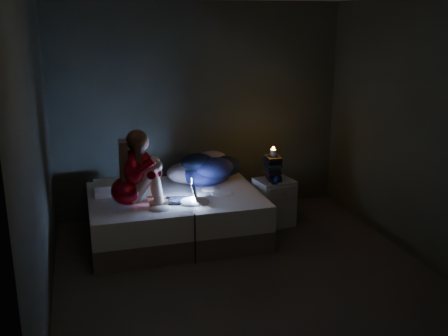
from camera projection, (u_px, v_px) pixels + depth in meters
name	position (u px, v px, depth m)	size (l,w,h in m)	color
floor	(247.00, 276.00, 5.02)	(3.60, 3.80, 0.02)	#48403A
wall_back	(200.00, 110.00, 6.43)	(3.60, 0.02, 2.60)	#303427
wall_front	(357.00, 221.00, 2.89)	(3.60, 0.02, 2.60)	#303427
wall_left	(36.00, 159.00, 4.19)	(0.02, 3.80, 2.60)	#303427
wall_right	(422.00, 133.00, 5.13)	(0.02, 3.80, 2.60)	#303427
bed	(175.00, 216.00, 5.84)	(1.87, 1.40, 0.51)	silver
pillow	(115.00, 187.00, 5.79)	(0.45, 0.32, 0.13)	white
woman	(126.00, 169.00, 5.26)	(0.50, 0.33, 0.81)	maroon
laptop	(180.00, 191.00, 5.49)	(0.35, 0.24, 0.24)	black
clothes_pile	(205.00, 167.00, 6.11)	(0.65, 0.52, 0.39)	#141A45
nightstand	(274.00, 202.00, 6.21)	(0.42, 0.37, 0.56)	silver
book_stack	(273.00, 168.00, 6.10)	(0.19, 0.25, 0.28)	black
candle	(273.00, 153.00, 6.05)	(0.07, 0.07, 0.08)	beige
phone	(272.00, 182.00, 6.02)	(0.07, 0.14, 0.01)	black
blue_orb	(276.00, 180.00, 6.00)	(0.08, 0.08, 0.08)	navy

